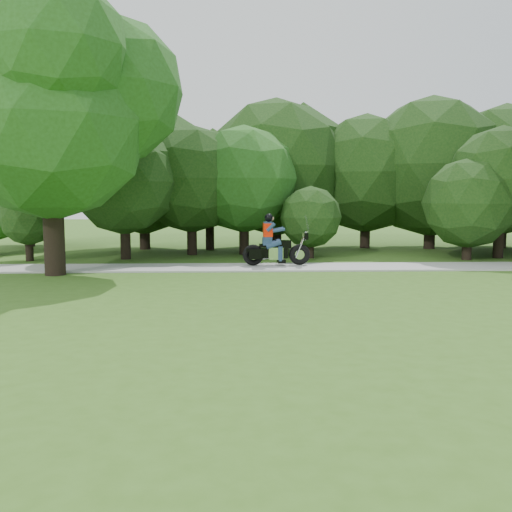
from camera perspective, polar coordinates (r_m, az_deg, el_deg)
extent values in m
plane|color=#365C1A|center=(13.70, 17.14, -5.40)|extent=(100.00, 100.00, 0.00)
cube|color=#999994|center=(21.31, 10.03, -1.07)|extent=(60.00, 2.20, 0.06)
cylinder|color=black|center=(29.57, 16.97, 2.45)|extent=(0.54, 0.54, 1.80)
sphere|color=black|center=(29.55, 17.16, 8.54)|extent=(6.90, 6.90, 6.90)
cylinder|color=black|center=(31.14, 23.31, 2.39)|extent=(0.52, 0.52, 1.80)
sphere|color=black|center=(31.12, 23.55, 7.93)|extent=(6.49, 6.49, 6.49)
cylinder|color=black|center=(28.44, -11.07, 2.47)|extent=(0.51, 0.51, 1.80)
sphere|color=black|center=(28.41, -11.19, 8.36)|extent=(6.23, 6.23, 6.23)
cylinder|color=black|center=(25.56, -1.20, 2.17)|extent=(0.44, 0.44, 1.80)
sphere|color=#244E16|center=(25.51, -1.21, 7.68)|extent=(4.78, 4.78, 4.78)
cylinder|color=black|center=(28.37, 2.02, 2.57)|extent=(0.54, 0.54, 1.80)
sphere|color=black|center=(28.34, 2.05, 8.83)|extent=(6.76, 6.76, 6.76)
cylinder|color=black|center=(26.24, 23.10, 1.78)|extent=(0.43, 0.43, 1.80)
sphere|color=black|center=(26.18, 23.32, 6.98)|extent=(4.55, 4.55, 4.55)
cylinder|color=black|center=(25.59, -6.43, 2.14)|extent=(0.44, 0.44, 1.80)
sphere|color=black|center=(25.54, -6.49, 7.63)|extent=(4.77, 4.77, 4.77)
cylinder|color=black|center=(31.69, -21.72, 2.51)|extent=(0.50, 0.50, 1.80)
sphere|color=black|center=(31.66, -21.92, 7.62)|extent=(5.93, 5.93, 5.93)
cylinder|color=black|center=(24.20, 5.43, 0.83)|extent=(0.33, 0.33, 0.88)
sphere|color=black|center=(24.11, 5.46, 3.89)|extent=(2.62, 2.62, 2.62)
cylinder|color=black|center=(27.83, -4.64, 2.48)|extent=(0.41, 0.41, 1.80)
sphere|color=black|center=(27.77, -4.68, 7.21)|extent=(4.30, 4.30, 4.30)
cylinder|color=black|center=(29.20, 10.85, 2.57)|extent=(0.50, 0.50, 1.80)
sphere|color=black|center=(29.17, 10.96, 8.10)|extent=(5.91, 5.91, 5.91)
cylinder|color=black|center=(24.98, 20.34, 0.92)|extent=(0.39, 0.39, 1.12)
sphere|color=black|center=(24.89, 20.49, 4.98)|extent=(3.73, 3.73, 3.73)
cylinder|color=black|center=(24.83, -21.72, 0.71)|extent=(0.31, 0.31, 1.02)
sphere|color=black|center=(24.75, -21.84, 3.57)|extent=(2.26, 2.26, 2.26)
cylinder|color=black|center=(24.26, -12.93, 1.76)|extent=(0.42, 0.42, 1.77)
sphere|color=black|center=(24.20, -13.06, 7.21)|extent=(4.38, 4.38, 4.38)
cylinder|color=black|center=(20.08, -19.62, 4.15)|extent=(0.68, 0.68, 4.20)
sphere|color=#244E16|center=(20.20, -19.93, 12.40)|extent=(6.40, 6.40, 6.40)
sphere|color=#244E16|center=(20.70, -14.53, 15.76)|extent=(5.12, 5.12, 5.12)
sphere|color=#244E16|center=(21.46, -23.70, 14.56)|extent=(5.44, 5.44, 5.44)
sphere|color=#244E16|center=(20.81, -20.27, 21.18)|extent=(3.52, 3.52, 3.52)
torus|color=black|center=(21.11, -0.29, 0.11)|extent=(0.79, 0.25, 0.78)
torus|color=black|center=(21.30, 4.38, 0.14)|extent=(0.79, 0.25, 0.78)
cube|color=black|center=(21.16, 1.50, 0.27)|extent=(1.26, 0.32, 0.36)
cube|color=silver|center=(21.18, 1.96, 0.28)|extent=(0.55, 0.40, 0.45)
cube|color=black|center=(21.18, 2.71, 1.19)|extent=(0.60, 0.36, 0.29)
cube|color=black|center=(21.12, 1.12, 1.06)|extent=(0.60, 0.38, 0.11)
cylinder|color=silver|center=(21.27, 4.51, 1.20)|extent=(0.45, 0.07, 1.01)
cylinder|color=silver|center=(21.27, 5.02, 2.49)|extent=(0.07, 0.72, 0.04)
cube|color=black|center=(20.86, -0.08, 0.19)|extent=(0.48, 0.15, 0.38)
cube|color=black|center=(21.35, -0.18, 0.33)|extent=(0.48, 0.15, 0.38)
cube|color=#1D344F|center=(21.11, 1.12, 1.48)|extent=(0.35, 0.44, 0.27)
cube|color=#1D344F|center=(21.08, 1.19, 2.57)|extent=(0.31, 0.48, 0.63)
cube|color=red|center=(21.08, 1.19, 2.63)|extent=(0.34, 0.53, 0.49)
sphere|color=black|center=(21.06, 1.28, 3.85)|extent=(0.31, 0.31, 0.31)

